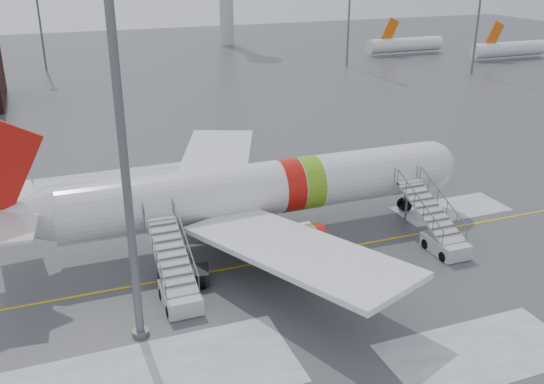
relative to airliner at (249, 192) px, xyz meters
name	(u,v)px	position (x,y,z in m)	size (l,w,h in m)	color
ground	(216,263)	(-3.44, -3.16, -3.42)	(260.00, 260.00, 0.00)	#494C4F
airliner	(249,192)	(0.00, 0.00, 0.00)	(35.03, 32.97, 11.18)	silver
airstair_fwd	(440,234)	(11.56, -6.54, -2.35)	(2.05, 7.70, 3.48)	#B3B5BB
airstair_aft	(177,283)	(-6.76, -6.54, -2.35)	(2.05, 7.70, 3.48)	#AFB2B7
pushback_tug	(180,272)	(-6.21, -4.86, -2.63)	(3.42, 2.84, 1.79)	black
light_mast_near	(119,106)	(-9.44, -9.41, 9.12)	(1.20, 1.20, 24.16)	#595B60
distant_aircraft	(437,58)	(59.06, 60.84, -3.42)	(35.00, 18.00, 8.00)	#D8590C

